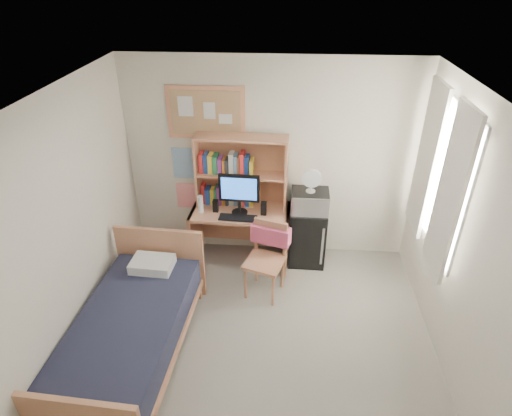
# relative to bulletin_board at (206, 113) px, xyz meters

# --- Properties ---
(floor) EXTENTS (3.60, 4.20, 0.02)m
(floor) POSITION_rel_bulletin_board_xyz_m (0.78, -2.08, -1.93)
(floor) COLOR gray
(floor) RESTS_ON ground
(ceiling) EXTENTS (3.60, 4.20, 0.02)m
(ceiling) POSITION_rel_bulletin_board_xyz_m (0.78, -2.08, 0.68)
(ceiling) COLOR silver
(ceiling) RESTS_ON wall_back
(wall_back) EXTENTS (3.60, 0.04, 2.60)m
(wall_back) POSITION_rel_bulletin_board_xyz_m (0.78, 0.02, -0.62)
(wall_back) COLOR silver
(wall_back) RESTS_ON floor
(wall_left) EXTENTS (0.04, 4.20, 2.60)m
(wall_left) POSITION_rel_bulletin_board_xyz_m (-1.02, -2.08, -0.62)
(wall_left) COLOR silver
(wall_left) RESTS_ON floor
(wall_right) EXTENTS (0.04, 4.20, 2.60)m
(wall_right) POSITION_rel_bulletin_board_xyz_m (2.58, -2.08, -0.62)
(wall_right) COLOR silver
(wall_right) RESTS_ON floor
(window_unit) EXTENTS (0.10, 1.40, 1.70)m
(window_unit) POSITION_rel_bulletin_board_xyz_m (2.53, -0.88, -0.32)
(window_unit) COLOR white
(window_unit) RESTS_ON wall_right
(curtain_left) EXTENTS (0.04, 0.55, 1.70)m
(curtain_left) POSITION_rel_bulletin_board_xyz_m (2.50, -1.28, -0.32)
(curtain_left) COLOR white
(curtain_left) RESTS_ON wall_right
(curtain_right) EXTENTS (0.04, 0.55, 1.70)m
(curtain_right) POSITION_rel_bulletin_board_xyz_m (2.50, -0.48, -0.32)
(curtain_right) COLOR white
(curtain_right) RESTS_ON wall_right
(bulletin_board) EXTENTS (0.94, 0.03, 0.64)m
(bulletin_board) POSITION_rel_bulletin_board_xyz_m (0.00, 0.00, 0.00)
(bulletin_board) COLOR tan
(bulletin_board) RESTS_ON wall_back
(poster_wave) EXTENTS (0.30, 0.01, 0.42)m
(poster_wave) POSITION_rel_bulletin_board_xyz_m (-0.32, 0.01, -0.67)
(poster_wave) COLOR #2A6EAB
(poster_wave) RESTS_ON wall_back
(poster_japan) EXTENTS (0.28, 0.01, 0.36)m
(poster_japan) POSITION_rel_bulletin_board_xyz_m (-0.32, 0.01, -1.14)
(poster_japan) COLOR red
(poster_japan) RESTS_ON wall_back
(desk) EXTENTS (1.26, 0.67, 0.77)m
(desk) POSITION_rel_bulletin_board_xyz_m (0.42, -0.31, -1.53)
(desk) COLOR tan
(desk) RESTS_ON floor
(desk_chair) EXTENTS (0.58, 0.58, 0.92)m
(desk_chair) POSITION_rel_bulletin_board_xyz_m (0.77, -0.94, -1.46)
(desk_chair) COLOR tan
(desk_chair) RESTS_ON floor
(mini_fridge) EXTENTS (0.47, 0.47, 0.78)m
(mini_fridge) POSITION_rel_bulletin_board_xyz_m (1.29, -0.24, -1.53)
(mini_fridge) COLOR black
(mini_fridge) RESTS_ON floor
(bed) EXTENTS (1.10, 2.03, 0.54)m
(bed) POSITION_rel_bulletin_board_xyz_m (-0.50, -2.00, -1.65)
(bed) COLOR black
(bed) RESTS_ON floor
(hutch) EXTENTS (1.14, 0.34, 0.92)m
(hutch) POSITION_rel_bulletin_board_xyz_m (0.43, -0.16, -0.69)
(hutch) COLOR tan
(hutch) RESTS_ON desk
(monitor) EXTENTS (0.50, 0.06, 0.53)m
(monitor) POSITION_rel_bulletin_board_xyz_m (0.42, -0.37, -0.89)
(monitor) COLOR black
(monitor) RESTS_ON desk
(keyboard) EXTENTS (0.47, 0.17, 0.02)m
(keyboard) POSITION_rel_bulletin_board_xyz_m (0.41, -0.51, -1.14)
(keyboard) COLOR black
(keyboard) RESTS_ON desk
(speaker_left) EXTENTS (0.07, 0.07, 0.16)m
(speaker_left) POSITION_rel_bulletin_board_xyz_m (0.12, -0.36, -1.07)
(speaker_left) COLOR black
(speaker_left) RESTS_ON desk
(speaker_right) EXTENTS (0.07, 0.07, 0.17)m
(speaker_right) POSITION_rel_bulletin_board_xyz_m (0.72, -0.39, -1.07)
(speaker_right) COLOR black
(speaker_right) RESTS_ON desk
(water_bottle) EXTENTS (0.07, 0.07, 0.23)m
(water_bottle) POSITION_rel_bulletin_board_xyz_m (-0.06, -0.39, -1.04)
(water_bottle) COLOR white
(water_bottle) RESTS_ON desk
(hoodie) EXTENTS (0.49, 0.28, 0.22)m
(hoodie) POSITION_rel_bulletin_board_xyz_m (0.83, -0.75, -1.20)
(hoodie) COLOR #D75173
(hoodie) RESTS_ON desk_chair
(microwave) EXTENTS (0.46, 0.36, 0.27)m
(microwave) POSITION_rel_bulletin_board_xyz_m (1.28, -0.26, -1.01)
(microwave) COLOR silver
(microwave) RESTS_ON mini_fridge
(desk_fan) EXTENTS (0.23, 0.23, 0.29)m
(desk_fan) POSITION_rel_bulletin_board_xyz_m (1.28, -0.26, -0.73)
(desk_fan) COLOR white
(desk_fan) RESTS_ON microwave
(pillow) EXTENTS (0.47, 0.34, 0.11)m
(pillow) POSITION_rel_bulletin_board_xyz_m (-0.46, -1.25, -1.32)
(pillow) COLOR white
(pillow) RESTS_ON bed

